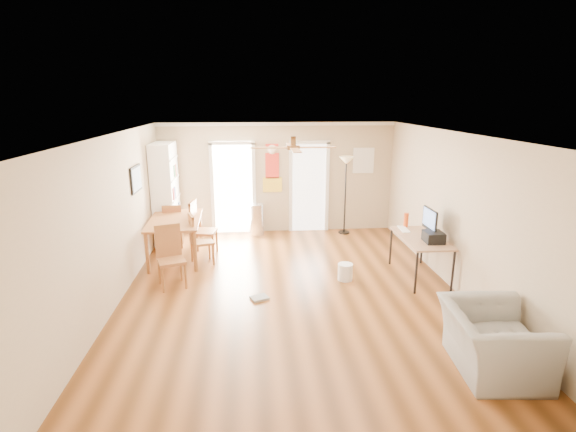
{
  "coord_description": "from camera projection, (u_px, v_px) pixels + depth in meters",
  "views": [
    {
      "loc": [
        -0.62,
        -6.65,
        3.12
      ],
      "look_at": [
        0.0,
        0.6,
        1.15
      ],
      "focal_mm": 27.1,
      "sensor_mm": 36.0,
      "label": 1
    }
  ],
  "objects": [
    {
      "name": "floor",
      "position": [
        291.0,
        292.0,
        7.26
      ],
      "size": [
        7.0,
        7.0,
        0.0
      ],
      "primitive_type": "plane",
      "color": "brown",
      "rests_on": "ground"
    },
    {
      "name": "ceiling",
      "position": [
        291.0,
        134.0,
        6.58
      ],
      "size": [
        5.5,
        7.0,
        0.0
      ],
      "primitive_type": null,
      "color": "silver",
      "rests_on": "floor"
    },
    {
      "name": "wall_back",
      "position": [
        278.0,
        178.0,
        10.29
      ],
      "size": [
        5.5,
        0.04,
        2.6
      ],
      "primitive_type": null,
      "color": "beige",
      "rests_on": "floor"
    },
    {
      "name": "wall_front",
      "position": [
        331.0,
        328.0,
        3.56
      ],
      "size": [
        5.5,
        0.04,
        2.6
      ],
      "primitive_type": null,
      "color": "beige",
      "rests_on": "floor"
    },
    {
      "name": "wall_left",
      "position": [
        114.0,
        221.0,
        6.7
      ],
      "size": [
        0.04,
        7.0,
        2.6
      ],
      "primitive_type": null,
      "color": "beige",
      "rests_on": "floor"
    },
    {
      "name": "wall_right",
      "position": [
        457.0,
        213.0,
        7.15
      ],
      "size": [
        0.04,
        7.0,
        2.6
      ],
      "primitive_type": null,
      "color": "beige",
      "rests_on": "floor"
    },
    {
      "name": "crown_molding",
      "position": [
        291.0,
        137.0,
        6.59
      ],
      "size": [
        5.5,
        7.0,
        0.08
      ],
      "primitive_type": null,
      "color": "white",
      "rests_on": "wall_back"
    },
    {
      "name": "kitchen_doorway",
      "position": [
        233.0,
        189.0,
        10.25
      ],
      "size": [
        0.9,
        0.1,
        2.1
      ],
      "primitive_type": null,
      "color": "white",
      "rests_on": "wall_back"
    },
    {
      "name": "bathroom_doorway",
      "position": [
        309.0,
        188.0,
        10.4
      ],
      "size": [
        0.8,
        0.1,
        2.1
      ],
      "primitive_type": null,
      "color": "white",
      "rests_on": "wall_back"
    },
    {
      "name": "wall_decal",
      "position": [
        272.0,
        168.0,
        10.19
      ],
      "size": [
        0.46,
        0.03,
        1.1
      ],
      "primitive_type": "cube",
      "color": "red",
      "rests_on": "wall_back"
    },
    {
      "name": "ac_grille",
      "position": [
        363.0,
        160.0,
        10.33
      ],
      "size": [
        0.5,
        0.04,
        0.6
      ],
      "primitive_type": "cube",
      "color": "white",
      "rests_on": "wall_back"
    },
    {
      "name": "framed_poster",
      "position": [
        136.0,
        179.0,
        7.94
      ],
      "size": [
        0.04,
        0.66,
        0.48
      ],
      "primitive_type": "cube",
      "color": "black",
      "rests_on": "wall_left"
    },
    {
      "name": "ceiling_fan",
      "position": [
        293.0,
        147.0,
        6.34
      ],
      "size": [
        1.24,
        1.24,
        0.2
      ],
      "primitive_type": null,
      "color": "#593819",
      "rests_on": "ceiling"
    },
    {
      "name": "bookshelf",
      "position": [
        166.0,
        193.0,
        9.56
      ],
      "size": [
        0.47,
        1.01,
        2.21
      ],
      "primitive_type": null,
      "rotation": [
        0.0,
        0.0,
        0.03
      ],
      "color": "white",
      "rests_on": "floor"
    },
    {
      "name": "dining_table",
      "position": [
        176.0,
        239.0,
        8.69
      ],
      "size": [
        1.05,
        1.67,
        0.82
      ],
      "primitive_type": null,
      "rotation": [
        0.0,
        0.0,
        0.04
      ],
      "color": "#975C30",
      "rests_on": "floor"
    },
    {
      "name": "dining_chair_right_a",
      "position": [
        204.0,
        229.0,
        8.83
      ],
      "size": [
        0.52,
        0.52,
        1.13
      ],
      "primitive_type": null,
      "rotation": [
        0.0,
        0.0,
        1.44
      ],
      "color": "#966030",
      "rests_on": "floor"
    },
    {
      "name": "dining_chair_right_b",
      "position": [
        202.0,
        239.0,
        8.39
      ],
      "size": [
        0.52,
        0.52,
        1.0
      ],
      "primitive_type": null,
      "rotation": [
        0.0,
        0.0,
        1.88
      ],
      "color": "#AB7737",
      "rests_on": "floor"
    },
    {
      "name": "dining_chair_near",
      "position": [
        171.0,
        258.0,
        7.33
      ],
      "size": [
        0.55,
        0.55,
        1.05
      ],
      "primitive_type": null,
      "rotation": [
        0.0,
        0.0,
        0.34
      ],
      "color": "#A56535",
      "rests_on": "floor"
    },
    {
      "name": "dining_chair_far",
      "position": [
        173.0,
        225.0,
        9.36
      ],
      "size": [
        0.43,
        0.43,
        0.95
      ],
      "primitive_type": null,
      "rotation": [
        0.0,
        0.0,
        3.25
      ],
      "color": "#955930",
      "rests_on": "floor"
    },
    {
      "name": "trash_can",
      "position": [
        256.0,
        220.0,
        10.21
      ],
      "size": [
        0.43,
        0.43,
        0.75
      ],
      "primitive_type": "cylinder",
      "rotation": [
        0.0,
        0.0,
        0.28
      ],
      "color": "silver",
      "rests_on": "floor"
    },
    {
      "name": "torchiere_lamp",
      "position": [
        345.0,
        196.0,
        10.21
      ],
      "size": [
        0.43,
        0.43,
        1.84
      ],
      "primitive_type": null,
      "rotation": [
        0.0,
        0.0,
        -0.29
      ],
      "color": "black",
      "rests_on": "floor"
    },
    {
      "name": "computer_desk",
      "position": [
        419.0,
        257.0,
        7.77
      ],
      "size": [
        0.7,
        1.41,
        0.75
      ],
      "primitive_type": null,
      "color": "#A47C59",
      "rests_on": "floor"
    },
    {
      "name": "imac",
      "position": [
        430.0,
        223.0,
        7.59
      ],
      "size": [
        0.26,
        0.55,
        0.52
      ],
      "primitive_type": null,
      "rotation": [
        0.0,
        0.0,
        -0.35
      ],
      "color": "black",
      "rests_on": "computer_desk"
    },
    {
      "name": "keyboard",
      "position": [
        404.0,
        229.0,
        8.12
      ],
      "size": [
        0.17,
        0.44,
        0.02
      ],
      "primitive_type": "cube",
      "rotation": [
        0.0,
        0.0,
        -0.07
      ],
      "color": "white",
      "rests_on": "computer_desk"
    },
    {
      "name": "printer",
      "position": [
        433.0,
        237.0,
        7.39
      ],
      "size": [
        0.32,
        0.37,
        0.18
      ],
      "primitive_type": "cube",
      "rotation": [
        0.0,
        0.0,
        -0.04
      ],
      "color": "black",
      "rests_on": "computer_desk"
    },
    {
      "name": "orange_bottle",
      "position": [
        406.0,
        220.0,
        8.26
      ],
      "size": [
        0.11,
        0.11,
        0.27
      ],
      "primitive_type": "cylinder",
      "rotation": [
        0.0,
        0.0,
        0.26
      ],
      "color": "#E14B14",
      "rests_on": "computer_desk"
    },
    {
      "name": "wastebasket_a",
      "position": [
        345.0,
        272.0,
        7.69
      ],
      "size": [
        0.29,
        0.29,
        0.3
      ],
      "primitive_type": "cylinder",
      "rotation": [
        0.0,
        0.0,
        0.12
      ],
      "color": "white",
      "rests_on": "floor"
    },
    {
      "name": "floor_cloth",
      "position": [
        259.0,
        298.0,
        6.99
      ],
      "size": [
        0.33,
        0.3,
        0.04
      ],
      "primitive_type": "cube",
      "rotation": [
        0.0,
        0.0,
        0.38
      ],
      "color": "gray",
      "rests_on": "floor"
    },
    {
      "name": "armchair",
      "position": [
        493.0,
        341.0,
        5.07
      ],
      "size": [
        1.11,
        1.25,
        0.76
      ],
      "primitive_type": "imported",
      "rotation": [
        0.0,
        0.0,
        1.48
      ],
      "color": "gray",
      "rests_on": "floor"
    }
  ]
}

